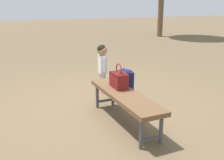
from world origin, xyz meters
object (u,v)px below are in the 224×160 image
object	(u,v)px
backpack_large	(124,82)
park_bench	(125,97)
child_standing	(102,61)
handbag	(119,79)

from	to	relation	value
backpack_large	park_bench	bearing A→B (deg)	157.39
park_bench	child_standing	bearing A→B (deg)	-5.71
handbag	backpack_large	distance (m)	0.90
park_bench	child_standing	world-z (taller)	child_standing
park_bench	handbag	world-z (taller)	handbag
park_bench	backpack_large	size ratio (longest dim) A/B	3.00
handbag	backpack_large	bearing A→B (deg)	-28.43
backpack_large	child_standing	bearing A→B (deg)	41.55
park_bench	handbag	size ratio (longest dim) A/B	4.41
handbag	child_standing	distance (m)	1.08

